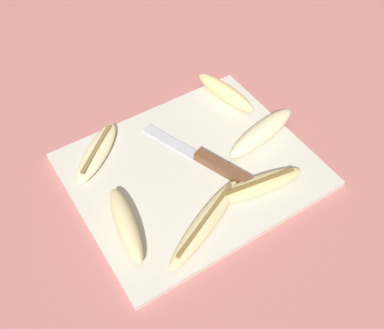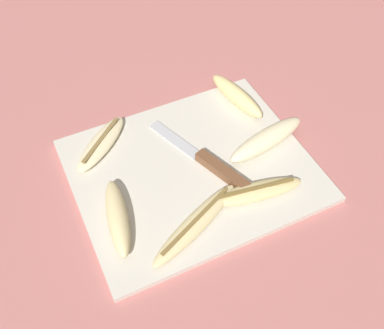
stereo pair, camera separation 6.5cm
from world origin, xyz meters
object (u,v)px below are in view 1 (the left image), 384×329
(banana_ripe_center, at_px, (126,225))
(banana_cream_curved, at_px, (97,152))
(banana_mellow_near, at_px, (205,223))
(banana_spotted_left, at_px, (259,185))
(banana_pale_long, at_px, (261,133))
(knife, at_px, (214,164))
(banana_golden_short, at_px, (225,92))

(banana_ripe_center, distance_m, banana_cream_curved, 0.18)
(banana_mellow_near, xyz_separation_m, banana_spotted_left, (0.12, 0.01, -0.00))
(banana_pale_long, bearing_deg, banana_spotted_left, -130.25)
(knife, xyz_separation_m, banana_pale_long, (0.12, 0.01, 0.01))
(banana_golden_short, bearing_deg, knife, -131.72)
(knife, distance_m, banana_spotted_left, 0.09)
(knife, distance_m, banana_golden_short, 0.19)
(knife, relative_size, banana_mellow_near, 1.17)
(banana_golden_short, height_order, banana_mellow_near, banana_golden_short)
(banana_pale_long, bearing_deg, banana_mellow_near, -152.24)
(knife, xyz_separation_m, banana_spotted_left, (0.04, -0.08, 0.00))
(banana_spotted_left, relative_size, banana_cream_curved, 1.23)
(banana_golden_short, bearing_deg, banana_ripe_center, -151.81)
(knife, height_order, banana_mellow_near, banana_mellow_near)
(knife, height_order, banana_ripe_center, banana_ripe_center)
(banana_cream_curved, bearing_deg, banana_mellow_near, -70.68)
(knife, xyz_separation_m, banana_golden_short, (0.12, 0.14, 0.01))
(banana_golden_short, height_order, banana_pale_long, banana_golden_short)
(banana_ripe_center, xyz_separation_m, banana_cream_curved, (0.03, 0.18, -0.01))
(banana_mellow_near, bearing_deg, banana_ripe_center, 150.26)
(banana_mellow_near, height_order, banana_cream_curved, banana_mellow_near)
(banana_golden_short, xyz_separation_m, banana_pale_long, (-0.01, -0.13, -0.00))
(banana_golden_short, distance_m, banana_spotted_left, 0.24)
(banana_golden_short, relative_size, banana_pale_long, 0.86)
(banana_mellow_near, bearing_deg, banana_pale_long, 27.76)
(knife, bearing_deg, banana_golden_short, 28.01)
(banana_golden_short, relative_size, banana_mellow_near, 0.78)
(banana_spotted_left, bearing_deg, banana_ripe_center, 167.80)
(banana_cream_curved, bearing_deg, banana_spotted_left, -47.51)
(banana_mellow_near, relative_size, banana_cream_curved, 1.40)
(banana_ripe_center, height_order, banana_cream_curved, banana_ripe_center)
(banana_golden_short, xyz_separation_m, banana_ripe_center, (-0.32, -0.17, -0.00))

